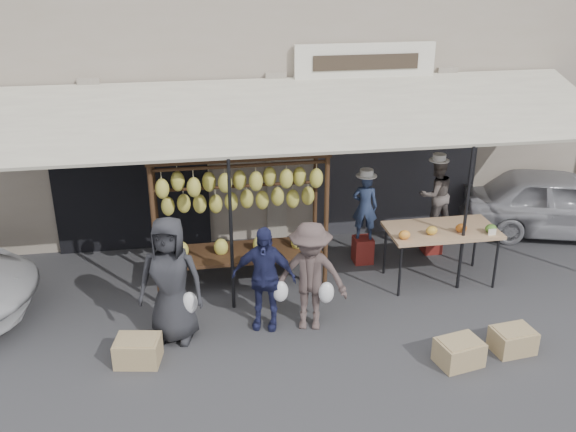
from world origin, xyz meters
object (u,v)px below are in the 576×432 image
object	(u,v)px
produce_table	(443,232)
vendor_right	(436,194)
sedan	(560,203)
vendor_left	(365,207)
crate_far	(138,351)
crate_near_b	(513,340)
customer_left	(171,280)
customer_right	(310,277)
crate_near_a	(459,352)
customer_mid	(264,278)
banana_rack	(239,192)

from	to	relation	value
produce_table	vendor_right	size ratio (longest dim) A/B	1.34
produce_table	sedan	bearing A→B (deg)	26.25
produce_table	vendor_left	bearing A→B (deg)	139.06
crate_far	crate_near_b	bearing A→B (deg)	-6.70
customer_left	customer_right	world-z (taller)	customer_left
crate_near_a	crate_far	xyz separation A→B (m)	(-4.03, 0.72, 0.00)
produce_table	vendor_left	xyz separation A→B (m)	(-1.00, 0.87, 0.14)
vendor_right	crate_near_a	bearing A→B (deg)	64.41
crate_near_a	crate_near_b	size ratio (longest dim) A/B	1.04
vendor_left	sedan	xyz separation A→B (m)	(3.86, 0.54, -0.40)
customer_mid	customer_right	bearing A→B (deg)	4.61
vendor_left	crate_far	size ratio (longest dim) A/B	2.02
vendor_left	crate_near_b	distance (m)	3.21
customer_mid	crate_near_b	world-z (taller)	customer_mid
crate_near_a	customer_right	bearing A→B (deg)	145.71
customer_right	crate_near_a	world-z (taller)	customer_right
banana_rack	customer_mid	distance (m)	1.44
customer_right	produce_table	bearing A→B (deg)	37.34
crate_near_a	vendor_left	bearing A→B (deg)	98.22
crate_near_b	sedan	xyz separation A→B (m)	(2.62, 3.38, 0.45)
vendor_left	crate_far	distance (m)	4.34
customer_right	crate_near_a	bearing A→B (deg)	-19.57
customer_right	crate_far	world-z (taller)	customer_right
vendor_left	customer_left	world-z (taller)	customer_left
vendor_left	produce_table	bearing A→B (deg)	155.40
vendor_left	crate_near_a	world-z (taller)	vendor_left
banana_rack	customer_right	distance (m)	1.73
vendor_right	customer_left	xyz separation A→B (m)	(-4.42, -1.96, -0.18)
customer_mid	sedan	bearing A→B (deg)	38.43
vendor_left	banana_rack	bearing A→B (deg)	29.85
vendor_right	customer_left	distance (m)	4.84
vendor_right	customer_right	world-z (taller)	vendor_right
vendor_right	crate_far	world-z (taller)	vendor_right
customer_right	sedan	xyz separation A→B (m)	(5.14, 2.36, -0.19)
vendor_right	crate_near_b	world-z (taller)	vendor_right
vendor_right	crate_near_a	world-z (taller)	vendor_right
customer_right	sedan	distance (m)	5.66
vendor_right	sedan	size ratio (longest dim) A/B	0.36
vendor_right	crate_near_b	size ratio (longest dim) A/B	2.42
customer_left	crate_far	world-z (taller)	customer_left
sedan	banana_rack	bearing A→B (deg)	117.26
produce_table	customer_mid	size ratio (longest dim) A/B	1.13
banana_rack	crate_near_a	world-z (taller)	banana_rack
sedan	crate_near_a	bearing A→B (deg)	153.04
customer_left	crate_far	bearing A→B (deg)	-120.39
vendor_left	customer_right	distance (m)	2.23
customer_left	customer_right	bearing A→B (deg)	12.16
customer_left	customer_right	xyz separation A→B (m)	(1.86, -0.04, -0.09)
customer_mid	sedan	distance (m)	6.17
crate_near_a	crate_near_b	xyz separation A→B (m)	(0.81, 0.15, -0.01)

